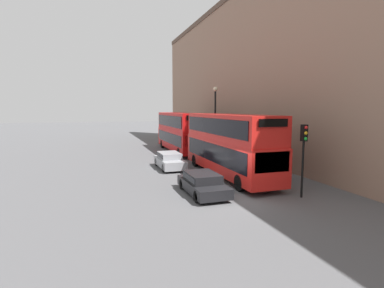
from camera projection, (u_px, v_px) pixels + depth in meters
ground_plane at (241, 197)px, 16.51m from camera, size 200.00×200.00×0.00m
building_facade at (350, 42)px, 17.65m from camera, size 1.10×80.00×16.94m
bus_leading at (228, 142)px, 21.55m from camera, size 2.59×11.32×4.46m
bus_second_in_queue at (180, 130)px, 33.69m from camera, size 2.59×11.12×4.38m
car_dark_sedan at (203, 183)px, 17.03m from camera, size 1.85×4.23×1.22m
car_hatchback at (170, 160)px, 24.41m from camera, size 1.79×4.25×1.30m
traffic_light at (304, 145)px, 16.10m from camera, size 0.30×0.36×4.01m
street_lamp at (215, 115)px, 28.71m from camera, size 0.44×0.44×6.93m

